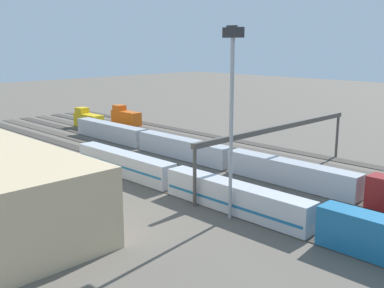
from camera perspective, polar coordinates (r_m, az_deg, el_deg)
name	(u,v)px	position (r m, az deg, el deg)	size (l,w,h in m)	color
ground_plane	(197,157)	(89.12, 0.63, -1.69)	(400.00, 400.00, 0.00)	#60594F
track_bed_0	(252,144)	(101.98, 7.55, 0.04)	(140.00, 2.80, 0.12)	#3D3833
track_bed_1	(238,147)	(98.16, 5.76, -0.40)	(140.00, 2.80, 0.12)	#4C443D
track_bed_2	(222,151)	(94.44, 3.83, -0.87)	(140.00, 2.80, 0.12)	#3D3833
track_bed_3	(206,155)	(90.85, 1.73, -1.38)	(140.00, 2.80, 0.12)	#4C443D
track_bed_4	(188,159)	(87.40, -0.53, -1.94)	(140.00, 2.80, 0.12)	#3D3833
track_bed_5	(168,164)	(84.10, -2.97, -2.53)	(140.00, 2.80, 0.12)	#4C443D
track_bed_6	(147,169)	(80.98, -5.61, -3.16)	(140.00, 2.80, 0.12)	#3D3833
track_bed_7	(124,175)	(78.05, -8.46, -3.84)	(140.00, 2.80, 0.12)	#3D3833
train_on_track_7	(222,193)	(61.79, 3.81, -6.14)	(66.40, 3.06, 4.40)	#1E6B9E
train_on_track_1	(125,117)	(126.41, -8.31, 3.38)	(10.00, 3.00, 5.00)	#D85914
train_on_track_4	(224,158)	(80.72, 4.06, -1.69)	(90.60, 3.00, 4.40)	maroon
train_on_track_3	(88,120)	(123.30, -12.87, 2.97)	(10.00, 3.00, 5.00)	gold
light_mast_1	(232,98)	(55.38, 5.02, 5.76)	(2.80, 0.70, 23.62)	#9EA0A5
light_mast_2	(231,66)	(108.38, 4.91, 9.66)	(2.80, 0.70, 25.85)	#9EA0A5
signal_gantry	(280,132)	(75.69, 10.88, 1.54)	(0.70, 40.00, 8.80)	#4C4742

